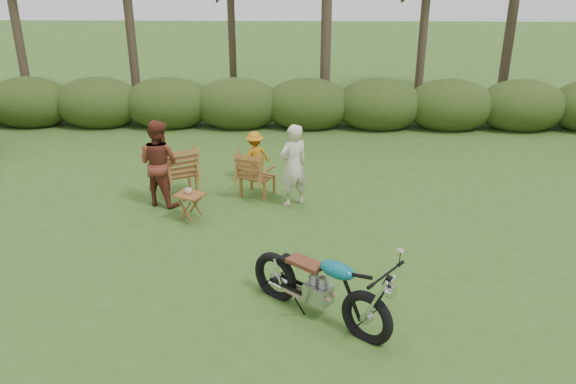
{
  "coord_description": "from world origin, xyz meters",
  "views": [
    {
      "loc": [
        -0.12,
        -6.67,
        4.39
      ],
      "look_at": [
        -0.36,
        1.82,
        0.9
      ],
      "focal_mm": 35.0,
      "sensor_mm": 36.0,
      "label": 1
    }
  ],
  "objects_px": {
    "lawn_chair_right": "(258,195)",
    "cup": "(188,191)",
    "motorcycle": "(318,315)",
    "adult_b": "(163,203)",
    "side_table": "(190,207)",
    "child": "(255,180)",
    "lawn_chair_left": "(180,194)",
    "adult_a": "(293,204)"
  },
  "relations": [
    {
      "from": "lawn_chair_right",
      "to": "side_table",
      "type": "relative_size",
      "value": 1.88
    },
    {
      "from": "adult_a",
      "to": "lawn_chair_left",
      "type": "bearing_deg",
      "value": -43.61
    },
    {
      "from": "lawn_chair_left",
      "to": "adult_a",
      "type": "xyz_separation_m",
      "value": [
        2.32,
        -0.47,
        0.0
      ]
    },
    {
      "from": "lawn_chair_left",
      "to": "child",
      "type": "relative_size",
      "value": 0.97
    },
    {
      "from": "adult_a",
      "to": "adult_b",
      "type": "bearing_deg",
      "value": -31.74
    },
    {
      "from": "lawn_chair_right",
      "to": "adult_b",
      "type": "distance_m",
      "value": 1.9
    },
    {
      "from": "side_table",
      "to": "cup",
      "type": "xyz_separation_m",
      "value": [
        -0.02,
        0.03,
        0.31
      ]
    },
    {
      "from": "lawn_chair_left",
      "to": "adult_b",
      "type": "distance_m",
      "value": 0.55
    },
    {
      "from": "motorcycle",
      "to": "side_table",
      "type": "bearing_deg",
      "value": 166.34
    },
    {
      "from": "side_table",
      "to": "cup",
      "type": "relative_size",
      "value": 4.15
    },
    {
      "from": "motorcycle",
      "to": "adult_b",
      "type": "distance_m",
      "value": 4.73
    },
    {
      "from": "lawn_chair_left",
      "to": "cup",
      "type": "height_order",
      "value": "cup"
    },
    {
      "from": "motorcycle",
      "to": "child",
      "type": "relative_size",
      "value": 1.95
    },
    {
      "from": "motorcycle",
      "to": "side_table",
      "type": "height_order",
      "value": "motorcycle"
    },
    {
      "from": "adult_b",
      "to": "child",
      "type": "height_order",
      "value": "adult_b"
    },
    {
      "from": "lawn_chair_left",
      "to": "adult_b",
      "type": "relative_size",
      "value": 0.63
    },
    {
      "from": "side_table",
      "to": "cup",
      "type": "height_order",
      "value": "cup"
    },
    {
      "from": "cup",
      "to": "child",
      "type": "distance_m",
      "value": 2.34
    },
    {
      "from": "lawn_chair_right",
      "to": "child",
      "type": "height_order",
      "value": "child"
    },
    {
      "from": "lawn_chair_left",
      "to": "side_table",
      "type": "bearing_deg",
      "value": 81.8
    },
    {
      "from": "lawn_chair_right",
      "to": "lawn_chair_left",
      "type": "height_order",
      "value": "lawn_chair_left"
    },
    {
      "from": "lawn_chair_right",
      "to": "side_table",
      "type": "height_order",
      "value": "side_table"
    },
    {
      "from": "adult_a",
      "to": "child",
      "type": "bearing_deg",
      "value": -88.94
    },
    {
      "from": "lawn_chair_left",
      "to": "side_table",
      "type": "distance_m",
      "value": 1.34
    },
    {
      "from": "motorcycle",
      "to": "lawn_chair_right",
      "type": "xyz_separation_m",
      "value": [
        -1.13,
        4.16,
        0.0
      ]
    },
    {
      "from": "adult_a",
      "to": "adult_b",
      "type": "distance_m",
      "value": 2.57
    },
    {
      "from": "cup",
      "to": "adult_b",
      "type": "distance_m",
      "value": 1.14
    },
    {
      "from": "lawn_chair_left",
      "to": "adult_a",
      "type": "relative_size",
      "value": 0.65
    },
    {
      "from": "motorcycle",
      "to": "cup",
      "type": "distance_m",
      "value": 3.79
    },
    {
      "from": "motorcycle",
      "to": "lawn_chair_right",
      "type": "height_order",
      "value": "motorcycle"
    },
    {
      "from": "adult_b",
      "to": "child",
      "type": "xyz_separation_m",
      "value": [
        1.72,
        1.31,
        0.0
      ]
    },
    {
      "from": "motorcycle",
      "to": "child",
      "type": "bearing_deg",
      "value": 142.77
    },
    {
      "from": "motorcycle",
      "to": "cup",
      "type": "bearing_deg",
      "value": 166.28
    },
    {
      "from": "adult_a",
      "to": "side_table",
      "type": "bearing_deg",
      "value": -9.83
    },
    {
      "from": "adult_b",
      "to": "cup",
      "type": "bearing_deg",
      "value": 156.69
    },
    {
      "from": "lawn_chair_right",
      "to": "side_table",
      "type": "distance_m",
      "value": 1.69
    },
    {
      "from": "lawn_chair_left",
      "to": "side_table",
      "type": "height_order",
      "value": "lawn_chair_left"
    },
    {
      "from": "side_table",
      "to": "lawn_chair_right",
      "type": "bearing_deg",
      "value": 47.21
    },
    {
      "from": "lawn_chair_right",
      "to": "adult_a",
      "type": "distance_m",
      "value": 0.86
    },
    {
      "from": "motorcycle",
      "to": "lawn_chair_right",
      "type": "relative_size",
      "value": 2.19
    },
    {
      "from": "cup",
      "to": "adult_b",
      "type": "relative_size",
      "value": 0.07
    },
    {
      "from": "lawn_chair_right",
      "to": "cup",
      "type": "xyz_separation_m",
      "value": [
        -1.16,
        -1.19,
        0.57
      ]
    }
  ]
}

